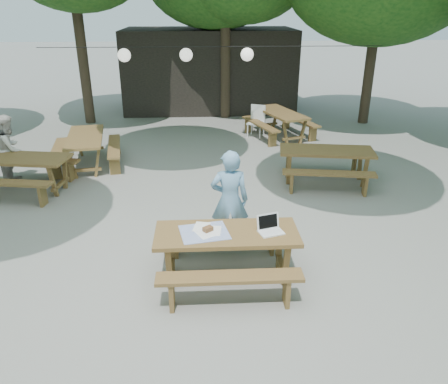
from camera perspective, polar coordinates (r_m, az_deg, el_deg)
ground at (r=6.95m, az=-3.90°, el=-8.46°), size 80.00×80.00×0.00m
pavilion at (r=16.55m, az=-1.92°, el=15.73°), size 6.00×3.00×2.80m
main_picnic_table at (r=6.26m, az=0.35°, el=-8.14°), size 2.00×1.58×0.75m
picnic_table_nw at (r=10.04m, az=-24.89°, el=2.21°), size 2.12×1.86×0.75m
picnic_table_ne at (r=9.83m, az=13.09°, el=3.42°), size 2.12×1.85×0.75m
picnic_table_far_w at (r=11.07m, az=-17.50°, el=5.21°), size 1.87×2.13×0.75m
picnic_table_far_e at (r=13.02m, az=7.33°, el=8.81°), size 2.12×2.32×0.75m
woman at (r=6.84m, az=0.75°, el=-1.10°), size 0.61×0.41×1.64m
second_person at (r=10.55m, az=-26.10°, el=5.07°), size 0.64×0.78×1.50m
plastic_chair at (r=13.05m, az=4.20°, el=8.39°), size 0.58×0.58×0.90m
laptop at (r=6.10m, az=5.98°, el=-4.61°), size 0.39×0.34×0.24m
tabletop_clutter at (r=6.07m, az=-2.48°, el=-5.18°), size 0.74×0.66×0.08m
paper_lanterns at (r=11.96m, az=-4.91°, el=17.44°), size 9.00×0.34×0.38m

